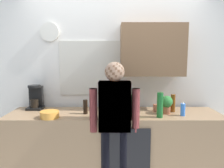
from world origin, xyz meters
name	(u,v)px	position (x,y,z in m)	size (l,w,h in m)	color
kitchen_counter	(115,148)	(0.00, 0.30, 0.47)	(2.70, 0.64, 0.94)	#937251
dishwasher_panel	(127,164)	(0.13, -0.03, 0.42)	(0.56, 0.02, 0.84)	black
back_wall_assembly	(119,76)	(0.06, 0.70, 1.36)	(4.30, 0.42, 2.60)	white
coffee_maker	(37,98)	(-1.08, 0.52, 1.08)	(0.20, 0.20, 0.33)	black
bottle_dark_sauce	(86,107)	(-0.36, 0.26, 1.03)	(0.06, 0.06, 0.18)	black
bottle_green_wine	(161,105)	(0.54, 0.10, 1.09)	(0.07, 0.07, 0.30)	#195923
bottle_red_vinegar	(116,108)	(0.01, 0.13, 1.05)	(0.06, 0.06, 0.22)	maroon
bottle_clear_soda	(136,106)	(0.24, 0.07, 1.08)	(0.09, 0.09, 0.28)	#2D8C33
bottle_amber_beer	(174,103)	(0.76, 0.35, 1.05)	(0.06, 0.06, 0.23)	brown
cup_terracotta_mug	(157,108)	(0.55, 0.38, 0.98)	(0.08, 0.08, 0.09)	#B26647
mixing_bowl	(51,114)	(-0.77, 0.08, 0.98)	(0.22, 0.22, 0.08)	orange
potted_plant	(167,103)	(0.66, 0.27, 1.07)	(0.15, 0.15, 0.23)	#9E5638
dish_soap	(184,110)	(0.83, 0.17, 1.01)	(0.06, 0.06, 0.18)	blue
person_at_sink	(115,119)	(0.00, 0.00, 0.95)	(0.57, 0.22, 1.60)	brown
person_guest	(115,119)	(0.00, 0.00, 0.95)	(0.57, 0.22, 1.60)	black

